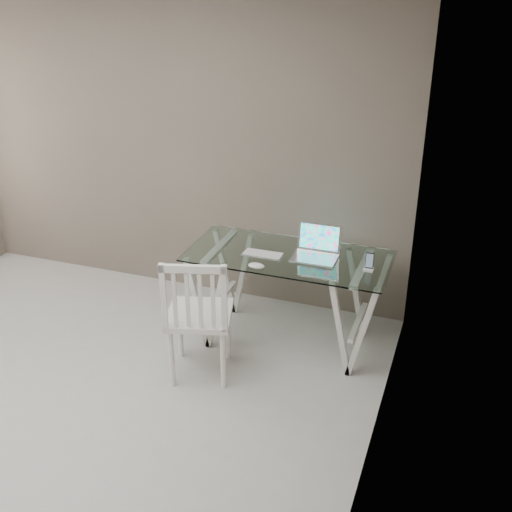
{
  "coord_description": "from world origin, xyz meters",
  "views": [
    {
      "loc": [
        2.37,
        -2.46,
        2.79
      ],
      "look_at": [
        1.02,
        1.35,
        0.85
      ],
      "focal_mm": 45.0,
      "sensor_mm": 36.0,
      "label": 1
    }
  ],
  "objects": [
    {
      "name": "phone_dock",
      "position": [
        1.77,
        1.6,
        0.78
      ],
      "size": [
        0.07,
        0.07,
        0.13
      ],
      "color": "white",
      "rests_on": "desk"
    },
    {
      "name": "chair",
      "position": [
        0.73,
        0.98,
        0.54
      ],
      "size": [
        0.55,
        0.55,
        0.97
      ],
      "rotation": [
        0.0,
        0.0,
        0.28
      ],
      "color": "white",
      "rests_on": "ground"
    },
    {
      "name": "keyboard",
      "position": [
        0.99,
        1.59,
        0.75
      ],
      "size": [
        0.31,
        0.13,
        0.01
      ],
      "primitive_type": "cube",
      "color": "silver",
      "rests_on": "desk"
    },
    {
      "name": "mouse",
      "position": [
        1.02,
        1.37,
        0.77
      ],
      "size": [
        0.12,
        0.07,
        0.04
      ],
      "primitive_type": "ellipsoid",
      "color": "silver",
      "rests_on": "desk"
    },
    {
      "name": "desk",
      "position": [
        1.17,
        1.65,
        0.38
      ],
      "size": [
        1.5,
        0.7,
        0.75
      ],
      "color": "silver",
      "rests_on": "ground"
    },
    {
      "name": "laptop",
      "position": [
        1.36,
        1.7,
        0.8
      ],
      "size": [
        0.32,
        0.26,
        0.23
      ],
      "color": "silver",
      "rests_on": "desk"
    }
  ]
}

